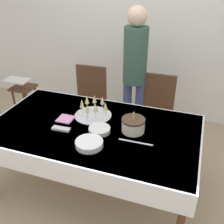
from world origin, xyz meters
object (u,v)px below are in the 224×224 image
at_px(dining_chair_far_left, 89,100).
at_px(plate_stack_main, 89,143).
at_px(dining_chair_far_right, 155,111).
at_px(plate_stack_dessert, 99,130).
at_px(champagne_tray, 93,109).
at_px(high_chair, 23,92).
at_px(birthday_cake, 133,125).
at_px(person_standing, 135,66).

xyz_separation_m(dining_chair_far_left, plate_stack_main, (0.52, -1.17, 0.24)).
relative_size(dining_chair_far_right, plate_stack_dessert, 4.81).
height_order(champagne_tray, plate_stack_dessert, champagne_tray).
height_order(champagne_tray, high_chair, champagne_tray).
distance_m(plate_stack_dessert, high_chair, 1.81).
bearing_deg(dining_chair_far_left, plate_stack_main, -66.03).
xyz_separation_m(champagne_tray, high_chair, (-1.37, 0.67, -0.34)).
bearing_deg(plate_stack_dessert, birthday_cake, 21.18).
bearing_deg(dining_chair_far_right, person_standing, 162.44).
relative_size(plate_stack_main, high_chair, 0.33).
height_order(dining_chair_far_left, birthday_cake, dining_chair_far_left).
distance_m(dining_chair_far_left, high_chair, 1.02).
height_order(plate_stack_dessert, person_standing, person_standing).
height_order(dining_chair_far_left, dining_chair_far_right, same).
bearing_deg(dining_chair_far_right, high_chair, -179.57).
height_order(plate_stack_main, high_chair, plate_stack_main).
relative_size(birthday_cake, person_standing, 0.12).
bearing_deg(plate_stack_main, dining_chair_far_left, 113.97).
bearing_deg(high_chair, dining_chair_far_right, 0.43).
bearing_deg(high_chair, plate_stack_main, -36.91).
height_order(dining_chair_far_right, plate_stack_main, dining_chair_far_right).
bearing_deg(high_chair, plate_stack_dessert, -31.06).
relative_size(champagne_tray, plate_stack_main, 1.58).
relative_size(champagne_tray, plate_stack_dessert, 1.87).
bearing_deg(high_chair, person_standing, 3.97).
xyz_separation_m(birthday_cake, plate_stack_dessert, (-0.28, -0.11, -0.04)).
xyz_separation_m(champagne_tray, plate_stack_dessert, (0.16, -0.25, -0.06)).
distance_m(dining_chair_far_right, person_standing, 0.60).
height_order(plate_stack_main, plate_stack_dessert, plate_stack_main).
bearing_deg(dining_chair_far_right, dining_chair_far_left, -179.99).
bearing_deg(dining_chair_far_left, dining_chair_far_right, 0.01).
xyz_separation_m(dining_chair_far_left, champagne_tray, (0.36, -0.69, 0.30)).
distance_m(plate_stack_main, high_chair, 1.94).
xyz_separation_m(champagne_tray, person_standing, (0.21, 0.78, 0.21)).
bearing_deg(dining_chair_far_right, birthday_cake, -94.47).
xyz_separation_m(dining_chair_far_right, high_chair, (-1.88, -0.01, -0.04)).
bearing_deg(birthday_cake, high_chair, 155.87).
bearing_deg(dining_chair_far_left, champagne_tray, -62.57).
bearing_deg(dining_chair_far_right, plate_stack_main, -106.79).
bearing_deg(plate_stack_dessert, champagne_tray, 123.09).
xyz_separation_m(plate_stack_dessert, high_chair, (-1.54, 0.93, -0.28)).
xyz_separation_m(champagne_tray, plate_stack_main, (0.16, -0.48, -0.05)).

